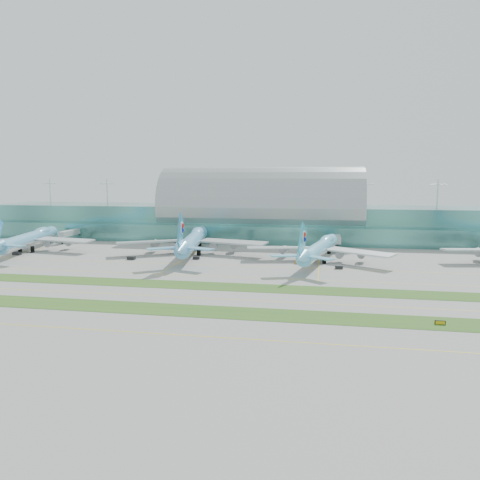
% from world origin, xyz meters
% --- Properties ---
extents(ground, '(700.00, 700.00, 0.00)m').
position_xyz_m(ground, '(0.00, 0.00, 0.00)').
color(ground, gray).
rests_on(ground, ground).
extents(terminal, '(340.00, 69.10, 36.00)m').
position_xyz_m(terminal, '(0.01, 128.79, 14.23)').
color(terminal, '#3D7A75').
rests_on(terminal, ground).
extents(grass_strip_near, '(420.00, 12.00, 0.08)m').
position_xyz_m(grass_strip_near, '(0.00, -28.00, 0.04)').
color(grass_strip_near, '#2D591E').
rests_on(grass_strip_near, ground).
extents(grass_strip_far, '(420.00, 12.00, 0.08)m').
position_xyz_m(grass_strip_far, '(0.00, 2.00, 0.04)').
color(grass_strip_far, '#2D591E').
rests_on(grass_strip_far, ground).
extents(taxiline_a, '(420.00, 0.35, 0.01)m').
position_xyz_m(taxiline_a, '(0.00, -48.00, 0.01)').
color(taxiline_a, yellow).
rests_on(taxiline_a, ground).
extents(taxiline_b, '(420.00, 0.35, 0.01)m').
position_xyz_m(taxiline_b, '(0.00, -14.00, 0.01)').
color(taxiline_b, yellow).
rests_on(taxiline_b, ground).
extents(taxiline_c, '(420.00, 0.35, 0.01)m').
position_xyz_m(taxiline_c, '(0.00, 18.00, 0.01)').
color(taxiline_c, yellow).
rests_on(taxiline_c, ground).
extents(taxiline_d, '(420.00, 0.35, 0.01)m').
position_xyz_m(taxiline_d, '(0.00, 40.00, 0.01)').
color(taxiline_d, yellow).
rests_on(taxiline_d, ground).
extents(airliner_a, '(67.04, 77.20, 21.44)m').
position_xyz_m(airliner_a, '(-109.35, 60.82, 6.61)').
color(airliner_a, '#5AA1C7').
rests_on(airliner_a, ground).
extents(airliner_b, '(72.60, 83.09, 22.90)m').
position_xyz_m(airliner_b, '(-25.38, 67.06, 7.06)').
color(airliner_b, '#6EBFF3').
rests_on(airliner_b, ground).
extents(airliner_c, '(64.23, 73.81, 20.43)m').
position_xyz_m(airliner_c, '(35.56, 56.62, 6.30)').
color(airliner_c, '#71D2FA').
rests_on(airliner_c, ground).
extents(gse_b, '(4.52, 2.56, 1.53)m').
position_xyz_m(gse_b, '(-107.82, 48.33, 0.77)').
color(gse_b, black).
rests_on(gse_b, ground).
extents(gse_c, '(3.70, 2.15, 1.52)m').
position_xyz_m(gse_c, '(-48.60, 46.29, 0.76)').
color(gse_c, black).
rests_on(gse_c, ground).
extents(gse_d, '(2.96, 1.74, 1.38)m').
position_xyz_m(gse_d, '(-19.81, 52.30, 0.69)').
color(gse_d, black).
rests_on(gse_d, ground).
extents(gse_e, '(4.17, 2.80, 1.59)m').
position_xyz_m(gse_e, '(27.17, 49.90, 0.79)').
color(gse_e, '#C3790B').
rests_on(gse_e, ground).
extents(gse_f, '(3.16, 1.83, 1.38)m').
position_xyz_m(gse_f, '(43.58, 40.90, 0.69)').
color(gse_f, black).
rests_on(gse_f, ground).
extents(taxiway_sign_east, '(2.66, 0.42, 1.12)m').
position_xyz_m(taxiway_sign_east, '(66.71, -28.86, 0.56)').
color(taxiway_sign_east, black).
rests_on(taxiway_sign_east, ground).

